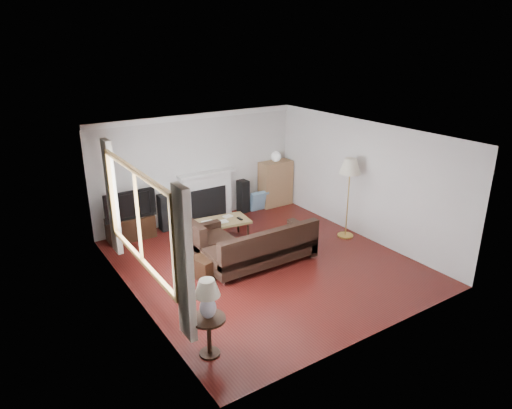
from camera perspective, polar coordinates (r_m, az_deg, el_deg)
room at (r=8.36m, az=1.13°, el=0.37°), size 5.10×5.60×2.54m
window at (r=7.07m, az=-14.54°, el=-1.52°), size 0.12×2.74×1.54m
curtain_near at (r=5.85m, az=-8.93°, el=-7.47°), size 0.10×0.35×2.10m
curtain_far at (r=8.51m, az=-17.55°, el=0.82°), size 0.10×0.35×2.10m
fireplace at (r=10.81m, az=-6.15°, el=1.13°), size 1.40×0.26×1.15m
tv_stand at (r=10.14m, az=-15.38°, el=-2.83°), size 0.98×0.44×0.49m
television at (r=9.94m, az=-15.68°, el=0.12°), size 1.08×0.14×0.62m
speaker_left at (r=10.36m, az=-11.38°, el=-0.99°), size 0.23×0.28×0.82m
speaker_right at (r=11.23m, az=-1.63°, el=1.05°), size 0.24×0.28×0.80m
bookshelf at (r=11.65m, az=2.45°, el=2.66°), size 0.83×0.40×1.15m
globe_lamp at (r=11.46m, az=2.51°, el=5.99°), size 0.25×0.25×0.25m
sectional_sofa at (r=8.65m, az=0.62°, el=-5.22°), size 2.33×1.70×0.75m
coffee_table at (r=9.71m, az=-4.42°, el=-3.26°), size 1.26×0.79×0.46m
footstool at (r=8.35m, az=-6.10°, el=-7.72°), size 0.54×0.54×0.39m
floor_lamp at (r=9.85m, az=11.43°, el=0.75°), size 0.59×0.59×1.75m
side_table at (r=6.44m, az=-5.88°, el=-16.04°), size 0.47×0.47×0.59m
table_lamp at (r=6.12m, az=-6.08°, el=-11.71°), size 0.35×0.35×0.56m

